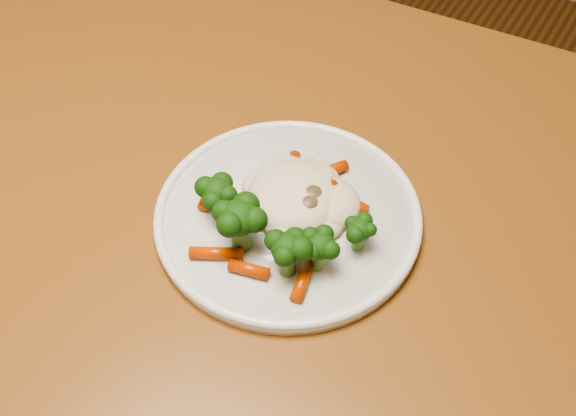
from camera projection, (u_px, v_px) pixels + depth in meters
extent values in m
plane|color=brown|center=(282.00, 338.00, 1.48)|extent=(3.00, 3.00, 0.00)
cube|color=brown|center=(326.00, 234.00, 0.73)|extent=(1.20, 0.85, 0.04)
cube|color=brown|center=(142.00, 140.00, 1.35)|extent=(0.06, 0.06, 0.71)
cylinder|color=white|center=(288.00, 217.00, 0.71)|extent=(0.26, 0.26, 0.01)
ellipsoid|color=beige|center=(296.00, 189.00, 0.70)|extent=(0.11, 0.10, 0.04)
ellipsoid|color=black|center=(218.00, 200.00, 0.69)|extent=(0.05, 0.05, 0.04)
ellipsoid|color=black|center=(240.00, 228.00, 0.66)|extent=(0.06, 0.06, 0.05)
ellipsoid|color=black|center=(288.00, 257.00, 0.64)|extent=(0.05, 0.05, 0.04)
ellipsoid|color=black|center=(320.00, 253.00, 0.65)|extent=(0.04, 0.04, 0.04)
ellipsoid|color=black|center=(359.00, 236.00, 0.67)|extent=(0.04, 0.04, 0.03)
cylinder|color=#D14104|center=(291.00, 170.00, 0.73)|extent=(0.03, 0.05, 0.01)
cylinder|color=#D14104|center=(329.00, 171.00, 0.73)|extent=(0.03, 0.04, 0.01)
cylinder|color=#D14104|center=(345.00, 200.00, 0.71)|extent=(0.05, 0.02, 0.01)
cylinder|color=#D14104|center=(209.00, 194.00, 0.71)|extent=(0.02, 0.04, 0.01)
cylinder|color=#D14104|center=(216.00, 253.00, 0.67)|extent=(0.05, 0.03, 0.01)
cylinder|color=#D14104|center=(249.00, 269.00, 0.65)|extent=(0.04, 0.02, 0.01)
cylinder|color=#D14104|center=(303.00, 280.00, 0.65)|extent=(0.02, 0.05, 0.01)
cylinder|color=#D14104|center=(320.00, 199.00, 0.69)|extent=(0.02, 0.05, 0.01)
ellipsoid|color=brown|center=(311.00, 196.00, 0.69)|extent=(0.03, 0.03, 0.02)
ellipsoid|color=brown|center=(308.00, 204.00, 0.69)|extent=(0.03, 0.03, 0.02)
ellipsoid|color=brown|center=(282.00, 190.00, 0.70)|extent=(0.02, 0.02, 0.01)
cube|color=tan|center=(304.00, 169.00, 0.72)|extent=(0.03, 0.03, 0.01)
cube|color=tan|center=(322.00, 173.00, 0.71)|extent=(0.03, 0.03, 0.01)
cube|color=tan|center=(286.00, 171.00, 0.72)|extent=(0.02, 0.02, 0.01)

